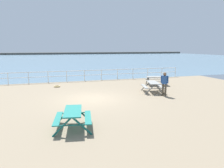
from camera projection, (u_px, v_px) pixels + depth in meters
ground_plane at (92, 100)px, 14.15m from camera, size 30.00×24.00×0.20m
sea_band at (56, 59)px, 63.81m from camera, size 142.00×90.00×0.01m
distant_shoreline at (52, 54)px, 104.30m from camera, size 142.00×6.00×1.80m
seaward_railing at (76, 74)px, 21.31m from camera, size 23.07×0.07×1.08m
picnic_table_near_left at (153, 85)px, 16.12m from camera, size 1.92×2.13×0.80m
picnic_table_near_right at (73, 115)px, 8.90m from camera, size 1.79×2.03×0.80m
picnic_table_mid_centre at (157, 79)px, 19.23m from camera, size 2.10×1.88×0.80m
visitor at (164, 83)px, 14.81m from camera, size 0.43×0.39×1.66m
rope_coil at (57, 86)px, 18.34m from camera, size 0.55×0.55×0.11m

